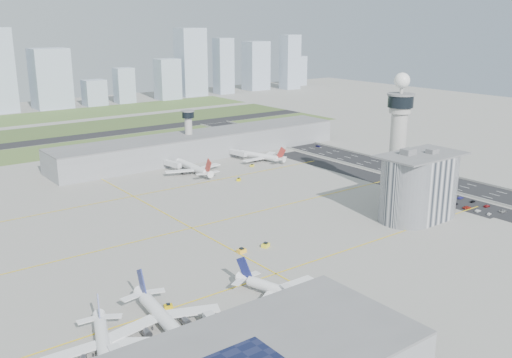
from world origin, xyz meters
TOP-DOWN VIEW (x-y plane):
  - ground at (0.00, 0.00)m, footprint 1000.00×1000.00m
  - grass_strip_0 at (-20.00, 225.00)m, footprint 480.00×50.00m
  - grass_strip_1 at (-20.00, 300.00)m, footprint 480.00×60.00m
  - grass_strip_2 at (-20.00, 380.00)m, footprint 480.00×70.00m
  - runway at (-20.00, 262.00)m, footprint 480.00×22.00m
  - highway at (115.00, 0.00)m, footprint 28.00×500.00m
  - barrier_left at (101.00, 0.00)m, footprint 0.60×500.00m
  - barrier_right at (129.00, 0.00)m, footprint 0.60×500.00m
  - landside_road at (90.00, -10.00)m, footprint 18.00×260.00m
  - parking_lot at (88.00, -22.00)m, footprint 20.00×44.00m
  - taxiway_line_h_0 at (-40.00, -30.00)m, footprint 260.00×0.60m
  - taxiway_line_h_1 at (-40.00, 30.00)m, footprint 260.00×0.60m
  - taxiway_line_h_2 at (-40.00, 90.00)m, footprint 260.00×0.60m
  - taxiway_line_v at (-40.00, 30.00)m, footprint 0.60×260.00m
  - control_tower at (72.00, 8.00)m, footprint 14.00×14.00m
  - secondary_tower at (30.00, 150.00)m, footprint 8.60×8.60m
  - admin_building at (51.99, -22.00)m, footprint 42.00×24.00m
  - terminal_pier at (40.00, 148.00)m, footprint 210.00×32.00m
  - airplane_near_a at (-111.86, -43.84)m, footprint 43.82×47.52m
  - airplane_near_b at (-91.38, -40.76)m, footprint 40.88×46.71m
  - airplane_near_c at (-50.95, -48.05)m, footprint 42.36×46.41m
  - airplane_far_a at (10.33, 112.60)m, footprint 39.46×45.70m
  - airplane_far_b at (61.95, 113.21)m, footprint 43.70×47.62m
  - jet_bridge_near_1 at (-83.00, -61.00)m, footprint 5.39×14.31m
  - jet_bridge_near_2 at (-53.00, -61.00)m, footprint 5.39×14.31m
  - jet_bridge_far_0 at (2.00, 132.00)m, footprint 5.39×14.31m
  - jet_bridge_far_1 at (52.00, 132.00)m, footprint 5.39×14.31m
  - tug_0 at (-78.69, -47.57)m, footprint 4.18×3.86m
  - tug_1 at (-84.05, -29.12)m, footprint 3.19×2.66m
  - tug_2 at (-38.48, -6.31)m, footprint 3.65×2.66m
  - tug_3 at (-27.13, -7.44)m, footprint 4.13×3.59m
  - tug_4 at (22.26, 81.14)m, footprint 3.55×3.58m
  - tug_5 at (48.30, 103.08)m, footprint 3.45×3.06m
  - car_lot_0 at (82.85, -40.45)m, footprint 3.49×1.85m
  - car_lot_1 at (82.58, -34.67)m, footprint 3.63×1.30m
  - car_lot_2 at (82.79, -28.44)m, footprint 4.87×2.60m
  - car_lot_3 at (83.05, -21.49)m, footprint 4.41×2.24m
  - car_lot_4 at (83.31, -11.56)m, footprint 3.51×1.47m
  - car_lot_5 at (81.97, -5.53)m, footprint 3.74×1.77m
  - car_lot_6 at (91.82, -42.17)m, footprint 4.53×2.38m
  - car_lot_7 at (92.93, -33.04)m, footprint 4.19×1.72m
  - car_lot_8 at (93.95, -24.49)m, footprint 3.64×1.68m
  - car_lot_9 at (94.15, -17.25)m, footprint 3.96×1.55m
  - car_lot_10 at (93.49, -12.51)m, footprint 4.61×2.16m
  - car_lot_11 at (94.16, -6.13)m, footprint 4.23×1.87m
  - car_hw_1 at (115.13, 42.44)m, footprint 1.69×3.85m
  - car_hw_2 at (122.26, 120.85)m, footprint 1.92×4.14m
  - car_hw_4 at (107.76, 178.78)m, footprint 1.67×3.49m
  - skyline_bldg_9 at (30.27, 432.32)m, footprint 36.96×29.57m
  - skyline_bldg_10 at (73.27, 423.68)m, footprint 23.01×18.41m
  - skyline_bldg_11 at (108.28, 423.34)m, footprint 20.22×16.18m
  - skyline_bldg_12 at (162.17, 421.29)m, footprint 26.14×20.92m
  - skyline_bldg_13 at (201.27, 433.27)m, footprint 32.26×25.81m
  - skyline_bldg_14 at (244.74, 426.38)m, footprint 21.59×17.28m
  - skyline_bldg_15 at (302.83, 435.54)m, footprint 30.25×24.20m
  - skyline_bldg_16 at (345.49, 415.96)m, footprint 23.04×18.43m
  - skyline_bldg_17 at (382.05, 443.29)m, footprint 22.64×18.11m

SIDE VIEW (x-z plane):
  - ground at x=0.00m, z-range 0.00..0.00m
  - taxiway_line_h_0 at x=-40.00m, z-range 0.00..0.01m
  - taxiway_line_h_1 at x=-40.00m, z-range 0.00..0.01m
  - taxiway_line_h_2 at x=-40.00m, z-range 0.00..0.01m
  - taxiway_line_v at x=-40.00m, z-range 0.00..0.01m
  - grass_strip_0 at x=-20.00m, z-range 0.00..0.08m
  - grass_strip_1 at x=-20.00m, z-range 0.00..0.08m
  - grass_strip_2 at x=-20.00m, z-range 0.00..0.08m
  - landside_road at x=90.00m, z-range 0.00..0.08m
  - highway at x=115.00m, z-range 0.00..0.10m
  - parking_lot at x=88.00m, z-range 0.00..0.10m
  - runway at x=-20.00m, z-range 0.01..0.11m
  - car_lot_0 at x=82.85m, z-range 0.00..1.13m
  - car_hw_2 at x=122.26m, z-range 0.00..1.15m
  - car_hw_4 at x=107.76m, z-range 0.00..1.15m
  - car_lot_5 at x=81.97m, z-range 0.00..1.18m
  - car_lot_4 at x=83.31m, z-range 0.00..1.19m
  - car_lot_1 at x=82.58m, z-range 0.00..1.19m
  - barrier_left at x=101.00m, z-range 0.00..1.20m
  - barrier_right at x=129.00m, z-range 0.00..1.20m
  - car_lot_11 at x=94.16m, z-range 0.00..1.21m
  - car_lot_8 at x=93.95m, z-range 0.00..1.21m
  - car_lot_7 at x=92.93m, z-range 0.00..1.21m
  - car_lot_6 at x=91.82m, z-range 0.00..1.22m
  - car_lot_3 at x=83.05m, z-range 0.00..1.23m
  - car_hw_1 at x=115.13m, z-range 0.00..1.23m
  - car_lot_10 at x=93.49m, z-range 0.00..1.28m
  - car_lot_9 at x=94.15m, z-range 0.00..1.28m
  - car_lot_2 at x=82.79m, z-range 0.00..1.30m
  - tug_1 at x=-84.05m, z-range 0.00..1.58m
  - tug_5 at x=48.30m, z-range 0.00..1.67m
  - tug_4 at x=22.26m, z-range 0.00..1.74m
  - tug_0 at x=-78.69m, z-range 0.00..2.01m
  - tug_3 at x=-27.13m, z-range 0.00..2.01m
  - tug_2 at x=-38.48m, z-range 0.00..2.01m
  - jet_bridge_near_1 at x=-83.00m, z-range 0.00..5.70m
  - jet_bridge_near_2 at x=-53.00m, z-range 0.00..5.70m
  - jet_bridge_far_0 at x=2.00m, z-range 0.00..5.70m
  - jet_bridge_far_1 at x=52.00m, z-range 0.00..5.70m
  - airplane_near_c at x=-50.95m, z-range 0.00..10.91m
  - airplane_near_a at x=-111.86m, z-range 0.00..10.92m
  - airplane_far_b at x=61.95m, z-range 0.00..11.06m
  - airplane_near_b at x=-91.38m, z-range 0.00..12.12m
  - airplane_far_a at x=10.33m, z-range 0.00..12.28m
  - terminal_pier at x=40.00m, z-range 0.00..15.80m
  - skyline_bldg_10 at x=73.27m, z-range 0.00..27.75m
  - admin_building at x=51.99m, z-range -1.45..32.05m
  - secondary_tower at x=30.00m, z-range 2.85..34.75m
  - skyline_bldg_11 at x=108.28m, z-range 0.00..38.97m
  - skyline_bldg_17 at x=382.05m, z-range 0.00..41.06m
  - skyline_bldg_12 at x=162.17m, z-range 0.00..46.89m
  - skyline_bldg_9 at x=30.27m, z-range 0.00..62.11m
  - skyline_bldg_15 at x=302.83m, z-range 0.00..63.40m
  - skyline_bldg_14 at x=244.74m, z-range 0.00..68.75m
  - control_tower at x=72.00m, z-range 2.79..67.29m
  - skyline_bldg_16 at x=345.49m, z-range 0.00..71.56m
  - skyline_bldg_13 at x=201.27m, z-range 0.00..81.20m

